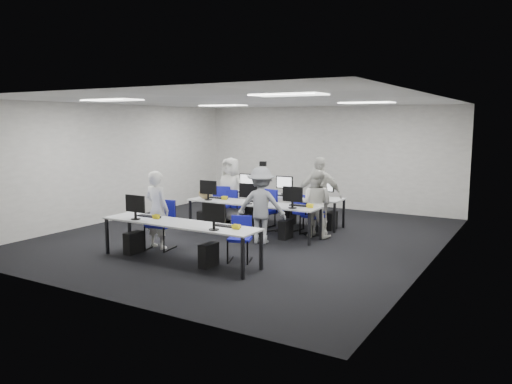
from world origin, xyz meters
The scene contains 23 objects.
room centered at (0.00, 0.00, 1.50)m, with size 9.00×9.02×3.00m.
ceiling_panels centered at (0.00, 0.00, 2.98)m, with size 5.20×4.60×0.02m.
desk_front centered at (0.00, -2.40, 0.68)m, with size 3.20×0.70×0.73m.
desk_mid centered at (0.00, 0.20, 0.68)m, with size 3.20×0.70×0.73m.
desk_back centered at (0.00, 1.60, 0.68)m, with size 3.20×0.70×0.73m.
equipment_front centered at (-0.19, -2.42, 0.36)m, with size 2.51×0.41×1.19m.
equipment_mid centered at (-0.19, 0.18, 0.36)m, with size 2.91×0.41×1.19m.
equipment_back centered at (0.19, 1.62, 0.36)m, with size 2.91×0.41×1.19m.
chair_0 centered at (-0.93, -1.86, 0.31)m, with size 0.56×0.60×0.97m.
chair_1 centered at (0.94, -1.82, 0.26)m, with size 0.53×0.55×0.82m.
chair_2 centered at (-1.22, 0.65, 0.30)m, with size 0.61×0.64×0.95m.
chair_3 centered at (0.04, 0.75, 0.27)m, with size 0.55×0.57×0.87m.
chair_4 centered at (1.20, 0.88, 0.27)m, with size 0.54×0.57×0.85m.
chair_5 centered at (-1.05, 1.07, 0.28)m, with size 0.44×0.48×0.87m.
chair_6 centered at (0.17, 0.97, 0.31)m, with size 0.57×0.61×0.98m.
chair_7 centered at (0.92, 0.99, 0.29)m, with size 0.54×0.57×0.91m.
handbag centered at (-1.28, 0.14, 0.86)m, with size 0.31×0.20×0.25m, color tan.
student_0 centered at (-1.03, -1.84, 0.79)m, with size 0.58×0.38×1.58m, color beige.
student_1 centered at (1.34, 0.69, 0.76)m, with size 0.74×0.57×1.52m, color beige.
student_2 centered at (-1.20, 1.12, 0.83)m, with size 0.81×0.53×1.65m, color beige.
student_3 centered at (1.29, 0.96, 0.89)m, with size 1.04×0.43×1.78m, color beige.
photographer centered at (0.58, -0.40, 0.81)m, with size 1.04×0.60×1.62m, color gray.
dslr_camera centered at (0.52, -0.23, 1.67)m, with size 0.14×0.18×0.10m, color black.
Camera 1 is at (5.72, -9.37, 2.55)m, focal length 35.00 mm.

